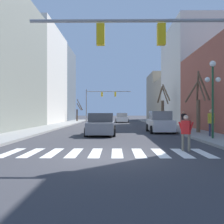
% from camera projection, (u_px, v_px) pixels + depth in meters
% --- Properties ---
extents(ground_plane, '(240.00, 240.00, 0.00)m').
position_uv_depth(ground_plane, '(106.00, 157.00, 10.04)').
color(ground_plane, '#38383D').
extents(building_row_left, '(6.00, 51.52, 13.98)m').
position_uv_depth(building_row_left, '(23.00, 75.00, 32.30)').
color(building_row_left, '#515B66').
rests_on(building_row_left, ground_plane).
extents(building_row_right, '(6.00, 59.92, 13.64)m').
position_uv_depth(building_row_right, '(200.00, 82.00, 32.81)').
color(building_row_right, beige).
rests_on(building_row_right, ground_plane).
extents(crosswalk_stripes, '(8.55, 2.60, 0.01)m').
position_uv_depth(crosswalk_stripes, '(106.00, 153.00, 10.99)').
color(crosswalk_stripes, white).
rests_on(crosswalk_stripes, ground_plane).
extents(traffic_signal_near, '(8.16, 0.28, 5.76)m').
position_uv_depth(traffic_signal_near, '(169.00, 48.00, 10.42)').
color(traffic_signal_near, gray).
rests_on(traffic_signal_near, ground_plane).
extents(traffic_signal_far, '(8.44, 0.28, 6.00)m').
position_uv_depth(traffic_signal_far, '(100.00, 98.00, 49.02)').
color(traffic_signal_far, gray).
rests_on(traffic_signal_far, ground_plane).
extents(street_lamp_right_corner, '(0.95, 0.36, 4.64)m').
position_uv_depth(street_lamp_right_corner, '(213.00, 84.00, 15.64)').
color(street_lamp_right_corner, '#1E4C2D').
rests_on(street_lamp_right_corner, sidewalk_right).
extents(car_parked_left_far, '(2.13, 4.40, 1.57)m').
position_uv_depth(car_parked_left_far, '(122.00, 118.00, 43.36)').
color(car_parked_left_far, white).
rests_on(car_parked_left_far, ground_plane).
extents(car_driving_toward_lane, '(2.01, 4.27, 1.80)m').
position_uv_depth(car_driving_toward_lane, '(160.00, 123.00, 22.04)').
color(car_driving_toward_lane, silver).
rests_on(car_driving_toward_lane, ground_plane).
extents(car_at_intersection, '(2.17, 4.77, 1.65)m').
position_uv_depth(car_at_intersection, '(101.00, 125.00, 19.65)').
color(car_at_intersection, gray).
rests_on(car_at_intersection, ground_plane).
extents(pedestrian_on_left_sidewalk, '(0.62, 0.43, 1.58)m').
position_uv_depth(pedestrian_on_left_sidewalk, '(186.00, 130.00, 11.47)').
color(pedestrian_on_left_sidewalk, '#7A705B').
rests_on(pedestrian_on_left_sidewalk, ground_plane).
extents(pedestrian_crossing_street, '(0.70, 0.33, 1.66)m').
position_uv_depth(pedestrian_crossing_street, '(184.00, 118.00, 27.03)').
color(pedestrian_crossing_street, '#4C4C51').
rests_on(pedestrian_crossing_street, sidewalk_right).
extents(pedestrian_near_right_corner, '(0.64, 0.54, 1.75)m').
position_uv_depth(pedestrian_near_right_corner, '(211.00, 120.00, 17.04)').
color(pedestrian_near_right_corner, '#282D47').
rests_on(pedestrian_near_right_corner, sidewalk_right).
extents(street_tree_left_near, '(1.10, 1.57, 3.88)m').
position_uv_depth(street_tree_left_near, '(78.00, 112.00, 46.06)').
color(street_tree_left_near, '#473828').
rests_on(street_tree_left_near, sidewalk_left).
extents(street_tree_right_near, '(1.76, 1.56, 4.77)m').
position_uv_depth(street_tree_right_near, '(198.00, 104.00, 20.36)').
color(street_tree_right_near, brown).
rests_on(street_tree_right_near, sidewalk_right).
extents(street_tree_right_far, '(1.28, 2.71, 5.16)m').
position_uv_depth(street_tree_right_far, '(163.00, 106.00, 33.55)').
color(street_tree_right_far, brown).
rests_on(street_tree_right_far, sidewalk_right).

